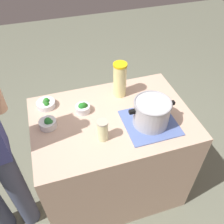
{
  "coord_description": "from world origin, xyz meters",
  "views": [
    {
      "loc": [
        0.35,
        1.13,
        2.08
      ],
      "look_at": [
        0.0,
        0.0,
        0.95
      ],
      "focal_mm": 38.8,
      "sensor_mm": 36.0,
      "label": 1
    }
  ],
  "objects_px": {
    "broccoli_bowl_center": "(48,123)",
    "broccoli_bowl_back": "(83,108)",
    "lemonade_pitcher": "(120,80)",
    "broccoli_bowl_front": "(46,104)",
    "mason_jar": "(103,130)",
    "cooking_pot": "(151,112)"
  },
  "relations": [
    {
      "from": "broccoli_bowl_center",
      "to": "broccoli_bowl_back",
      "type": "bearing_deg",
      "value": -163.14
    },
    {
      "from": "broccoli_bowl_center",
      "to": "lemonade_pitcher",
      "type": "bearing_deg",
      "value": -161.89
    },
    {
      "from": "broccoli_bowl_front",
      "to": "mason_jar",
      "type": "bearing_deg",
      "value": 126.91
    },
    {
      "from": "cooking_pot",
      "to": "broccoli_bowl_back",
      "type": "bearing_deg",
      "value": -31.25
    },
    {
      "from": "broccoli_bowl_front",
      "to": "broccoli_bowl_back",
      "type": "bearing_deg",
      "value": 151.39
    },
    {
      "from": "mason_jar",
      "to": "cooking_pot",
      "type": "bearing_deg",
      "value": -174.3
    },
    {
      "from": "broccoli_bowl_center",
      "to": "broccoli_bowl_back",
      "type": "xyz_separation_m",
      "value": [
        -0.25,
        -0.08,
        0.0
      ]
    },
    {
      "from": "lemonade_pitcher",
      "to": "broccoli_bowl_back",
      "type": "distance_m",
      "value": 0.34
    },
    {
      "from": "cooking_pot",
      "to": "broccoli_bowl_back",
      "type": "xyz_separation_m",
      "value": [
        0.4,
        -0.24,
        -0.07
      ]
    },
    {
      "from": "lemonade_pitcher",
      "to": "broccoli_bowl_front",
      "type": "bearing_deg",
      "value": -2.81
    },
    {
      "from": "broccoli_bowl_front",
      "to": "broccoli_bowl_back",
      "type": "distance_m",
      "value": 0.28
    },
    {
      "from": "mason_jar",
      "to": "lemonade_pitcher",
      "type": "bearing_deg",
      "value": -121.85
    },
    {
      "from": "mason_jar",
      "to": "broccoli_bowl_front",
      "type": "bearing_deg",
      "value": -53.09
    },
    {
      "from": "lemonade_pitcher",
      "to": "broccoli_bowl_back",
      "type": "relative_size",
      "value": 2.64
    },
    {
      "from": "mason_jar",
      "to": "broccoli_bowl_back",
      "type": "height_order",
      "value": "mason_jar"
    },
    {
      "from": "broccoli_bowl_front",
      "to": "lemonade_pitcher",
      "type": "bearing_deg",
      "value": 177.19
    },
    {
      "from": "cooking_pot",
      "to": "mason_jar",
      "type": "distance_m",
      "value": 0.34
    },
    {
      "from": "mason_jar",
      "to": "broccoli_bowl_center",
      "type": "xyz_separation_m",
      "value": [
        0.32,
        -0.2,
        -0.04
      ]
    },
    {
      "from": "lemonade_pitcher",
      "to": "broccoli_bowl_center",
      "type": "height_order",
      "value": "lemonade_pitcher"
    },
    {
      "from": "cooking_pot",
      "to": "broccoli_bowl_center",
      "type": "relative_size",
      "value": 2.74
    },
    {
      "from": "mason_jar",
      "to": "broccoli_bowl_center",
      "type": "relative_size",
      "value": 1.32
    },
    {
      "from": "mason_jar",
      "to": "broccoli_bowl_back",
      "type": "relative_size",
      "value": 1.46
    }
  ]
}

